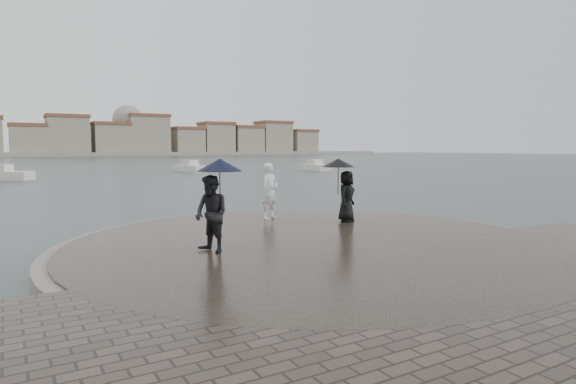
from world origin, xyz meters
TOP-DOWN VIEW (x-y plane):
  - ground at (0.00, 0.00)m, footprint 400.00×400.00m
  - kerb_ring at (0.00, 3.50)m, footprint 12.50×12.50m
  - quay_tip at (0.00, 3.50)m, footprint 11.90×11.90m
  - statue at (0.75, 7.20)m, footprint 0.76×0.63m
  - visitor_left at (-2.65, 3.51)m, footprint 1.20×1.10m
  - visitor_right at (2.42, 5.52)m, footprint 1.23×1.05m
  - far_skyline at (-6.29, 160.71)m, footprint 260.00×20.00m
  - boats at (9.63, 41.93)m, footprint 35.49×10.68m

SIDE VIEW (x-z plane):
  - ground at x=0.00m, z-range 0.00..0.00m
  - kerb_ring at x=0.00m, z-range 0.00..0.32m
  - quay_tip at x=0.00m, z-range 0.00..0.36m
  - boats at x=9.63m, z-range -0.37..1.13m
  - statue at x=0.75m, z-range 0.36..2.16m
  - visitor_left at x=-2.65m, z-range 0.45..2.49m
  - visitor_right at x=2.42m, z-range 0.51..2.46m
  - far_skyline at x=-6.29m, z-range -12.89..24.11m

